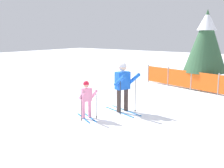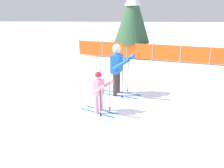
% 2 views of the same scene
% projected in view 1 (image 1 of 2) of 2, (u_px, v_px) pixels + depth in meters
% --- Properties ---
extents(ground_plane, '(60.00, 60.00, 0.00)m').
position_uv_depth(ground_plane, '(114.00, 111.00, 9.72)').
color(ground_plane, white).
extents(skier_adult, '(1.64, 0.92, 1.71)m').
position_uv_depth(skier_adult, '(123.00, 82.00, 9.45)').
color(skier_adult, '#1966B2').
rests_on(skier_adult, ground_plane).
extents(skier_child, '(1.12, 0.77, 1.20)m').
position_uv_depth(skier_child, '(87.00, 96.00, 8.76)').
color(skier_child, '#1966B2').
rests_on(skier_child, ground_plane).
extents(safety_fence, '(8.25, 2.29, 0.97)m').
position_uv_depth(safety_fence, '(218.00, 84.00, 12.10)').
color(safety_fence, gray).
rests_on(safety_fence, ground_plane).
extents(conifer_far, '(2.03, 2.03, 3.77)m').
position_uv_depth(conifer_far, '(206.00, 40.00, 13.37)').
color(conifer_far, '#4C3823').
rests_on(conifer_far, ground_plane).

